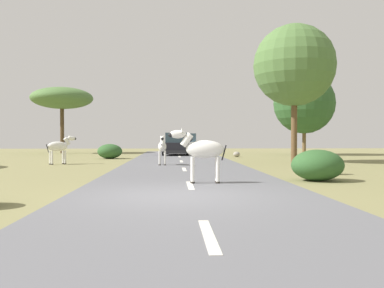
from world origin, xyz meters
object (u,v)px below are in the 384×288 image
Objects in this scene: zebra_2 at (202,150)px; tree_1 at (304,103)px; zebra_1 at (59,147)px; car_1 at (187,144)px; tree_0 at (62,98)px; rock_1 at (331,166)px; bush_2 at (318,165)px; car_0 at (177,145)px; bush_0 at (110,151)px; tree_6 at (294,66)px; zebra_0 at (162,147)px; rock_2 at (237,154)px.

tree_1 is at bearing -23.37° from zebra_2.
car_1 is at bearing 118.68° from zebra_1.
tree_0 is at bearing 24.30° from zebra_2.
tree_1 reaches higher than rock_1.
bush_2 is at bearing -59.52° from tree_0.
car_0 is 2.73× the size of bush_0.
tree_6 is at bearing -27.28° from zebra_2.
zebra_0 is 8.26m from bush_0.
car_1 is 12.01m from tree_0.
zebra_2 is 0.26× the size of tree_1.
zebra_1 is 11.97m from zebra_2.
zebra_2 reaches higher than zebra_1.
tree_1 is 8.05m from rock_2.
tree_1 is 4.09× the size of bush_0.
rock_2 is (4.32, -2.69, -0.65)m from car_0.
tree_0 is 21.16m from tree_1.
tree_1 is 19.10m from rock_1.
tree_0 is 0.76× the size of tree_6.
car_1 is at bearing 109.94° from tree_6.
zebra_1 is 0.35× the size of car_0.
tree_1 is (10.40, 0.73, 3.36)m from car_0.
bush_2 is at bearing 12.80° from zebra_1.
tree_0 is at bearing 119.83° from bush_0.
car_0 is 6.64m from bush_0.
tree_6 is (7.35, 2.57, 4.52)m from zebra_0.
tree_1 is 21.58m from bush_2.
tree_6 reaches higher than tree_0.
tree_1 reaches higher than bush_2.
rock_1 is (6.52, -5.13, -0.62)m from zebra_0.
rock_2 is (-6.08, -3.42, -4.02)m from tree_1.
zebra_2 is 3.95m from bush_2.
tree_1 is 0.86× the size of tree_6.
zebra_2 is 6.09m from rock_1.
zebra_0 is at bearing 124.97° from bush_2.
bush_0 is at bearing -65.15° from zebra_0.
tree_1 reaches higher than rock_2.
tree_1 is at bearing -22.94° from car_1.
tree_0 is 0.88× the size of tree_1.
zebra_0 is 17.82m from car_1.
zebra_1 is at bearing -106.77° from bush_0.
bush_0 is (-14.92, -5.59, -3.72)m from tree_1.
rock_1 is (-4.72, -18.10, -3.89)m from tree_1.
zebra_1 is at bearing -110.36° from car_1.
zebra_0 is 0.91× the size of zebra_2.
zebra_2 is at bearing 95.99° from car_0.
zebra_2 is at bearing -2.41° from zebra_1.
zebra_2 is 0.39× the size of car_0.
tree_6 is (5.50, -15.15, 4.61)m from car_1.
bush_0 is (-4.52, -4.86, -0.36)m from car_0.
tree_0 is 22.41m from tree_6.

